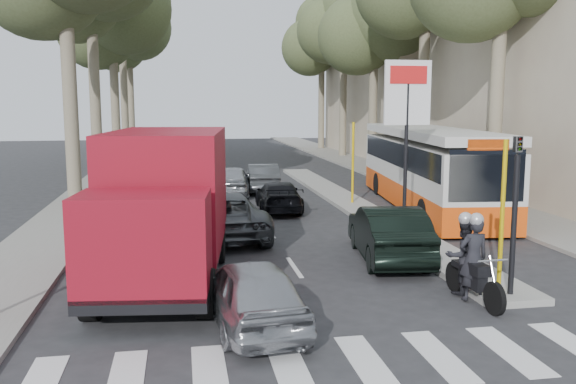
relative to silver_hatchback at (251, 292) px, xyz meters
name	(u,v)px	position (x,y,z in m)	size (l,w,h in m)	color
ground	(348,288)	(2.50, 2.00, -0.67)	(120.00, 120.00, 0.00)	#28282B
sidewalk_right	(372,168)	(11.10, 27.00, -0.61)	(3.20, 70.00, 0.12)	gray
median_left	(116,167)	(-5.50, 30.00, -0.61)	(2.40, 64.00, 0.12)	gray
traffic_island	(352,204)	(5.75, 13.00, -0.59)	(1.50, 26.00, 0.16)	gray
building_far	(422,56)	(18.00, 36.00, 7.33)	(11.00, 20.00, 16.00)	#B7A88E
billboard	(407,122)	(5.75, 7.00, 3.03)	(1.50, 12.10, 5.60)	yellow
traffic_light_island	(516,188)	(5.75, 0.50, 1.82)	(0.16, 0.41, 3.60)	black
tree_l_c	(114,12)	(-5.28, 30.11, 9.37)	(7.40, 7.20, 13.71)	#6B604C
tree_l_d	(122,4)	(-5.38, 38.11, 11.09)	(7.40, 7.20, 15.66)	#6B604C
tree_l_e	(130,30)	(-5.48, 46.11, 10.06)	(7.40, 7.20, 14.49)	#6B604C
tree_r_c	(376,19)	(11.52, 28.11, 9.02)	(7.40, 7.20, 13.32)	#6B604C
tree_r_d	(345,15)	(11.62, 36.11, 10.40)	(7.40, 7.20, 14.88)	#6B604C
tree_r_e	(323,35)	(11.72, 44.11, 9.71)	(7.40, 7.20, 14.10)	#6B604C
silver_hatchback	(251,292)	(0.00, 0.00, 0.00)	(1.58, 3.93, 1.34)	#9C9FA4
dark_hatchback	(388,233)	(4.30, 4.35, 0.09)	(1.60, 4.59, 1.51)	black
queue_car_a	(222,215)	(-0.02, 8.00, 0.06)	(2.42, 5.26, 1.46)	#43474A
queue_car_b	(278,196)	(2.53, 12.44, -0.08)	(1.66, 4.08, 1.19)	black
queue_car_c	(232,180)	(1.02, 16.80, 0.04)	(1.68, 4.18, 1.42)	#9A9DA2
queue_car_d	(263,178)	(2.64, 17.96, 0.00)	(1.43, 4.09, 1.35)	#494C50
queue_car_e	(155,196)	(-2.32, 12.51, 0.05)	(2.01, 4.94, 1.43)	black
red_truck	(165,204)	(-1.68, 3.18, 1.24)	(3.32, 7.03, 3.62)	black
city_bus	(428,166)	(8.69, 12.14, 1.06)	(4.10, 12.71, 3.29)	#E84A0C
motorcycle	(469,259)	(4.88, 0.78, 0.23)	(0.86, 2.33, 1.98)	black
pedestrian_near	(509,204)	(9.70, 7.50, 0.22)	(0.91, 0.44, 1.55)	#3E334D
pedestrian_far	(450,180)	(10.09, 13.06, 0.35)	(1.16, 0.52, 1.80)	#706254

